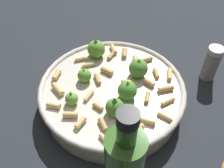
# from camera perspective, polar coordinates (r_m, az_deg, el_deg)

# --- Properties ---
(ground_plane) EXTENTS (2.40, 2.40, 0.00)m
(ground_plane) POSITION_cam_1_polar(r_m,az_deg,el_deg) (0.59, 0.00, -4.20)
(ground_plane) COLOR #23282D
(cooking_pan) EXTENTS (0.32, 0.32, 0.10)m
(cooking_pan) POSITION_cam_1_polar(r_m,az_deg,el_deg) (0.56, 0.02, -1.93)
(cooking_pan) COLOR beige
(cooking_pan) RESTS_ON ground
(pepper_shaker) EXTENTS (0.04, 0.04, 0.09)m
(pepper_shaker) POSITION_cam_1_polar(r_m,az_deg,el_deg) (0.65, 21.37, 4.34)
(pepper_shaker) COLOR gray
(pepper_shaker) RESTS_ON ground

